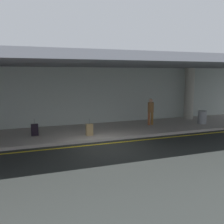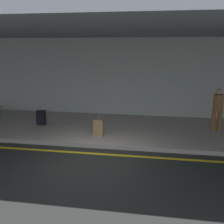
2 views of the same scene
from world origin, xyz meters
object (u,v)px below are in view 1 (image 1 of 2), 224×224
suitcase_upright_primary (35,130)px  trash_bin_steel (202,117)px  support_column_left_mid (189,94)px  suitcase_upright_secondary (89,130)px  traveler_with_luggage (151,110)px

suitcase_upright_primary → trash_bin_steel: suitcase_upright_primary is taller
support_column_left_mid → suitcase_upright_secondary: (-8.24, -2.56, -1.51)m
support_column_left_mid → trash_bin_steel: bearing=-101.8°
traveler_with_luggage → trash_bin_steel: size_ratio=1.98×
suitcase_upright_secondary → trash_bin_steel: size_ratio=1.06×
suitcase_upright_primary → suitcase_upright_secondary: bearing=-0.6°
support_column_left_mid → traveler_with_luggage: bearing=-163.4°
traveler_with_luggage → suitcase_upright_primary: 7.23m
suitcase_upright_secondary → trash_bin_steel: bearing=7.6°
suitcase_upright_primary → trash_bin_steel: size_ratio=1.06×
suitcase_upright_primary → trash_bin_steel: bearing=17.5°
suitcase_upright_primary → support_column_left_mid: bearing=28.0°
support_column_left_mid → suitcase_upright_primary: 11.15m
traveler_with_luggage → suitcase_upright_secondary: (-4.48, -1.45, -0.65)m
support_column_left_mid → suitcase_upright_primary: (-10.94, -1.56, -1.51)m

